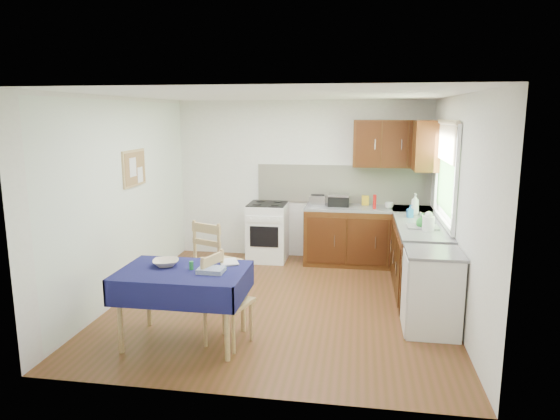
% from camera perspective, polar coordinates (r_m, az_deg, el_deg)
% --- Properties ---
extents(floor, '(4.20, 4.20, 0.00)m').
position_cam_1_polar(floor, '(6.25, 0.14, -10.55)').
color(floor, '#543516').
rests_on(floor, ground).
extents(ceiling, '(4.00, 4.20, 0.02)m').
position_cam_1_polar(ceiling, '(5.82, 0.15, 13.02)').
color(ceiling, white).
rests_on(ceiling, wall_back).
extents(wall_back, '(4.00, 0.02, 2.50)m').
position_cam_1_polar(wall_back, '(7.96, 2.49, 3.43)').
color(wall_back, white).
rests_on(wall_back, ground).
extents(wall_front, '(4.00, 0.02, 2.50)m').
position_cam_1_polar(wall_front, '(3.89, -4.66, -4.57)').
color(wall_front, white).
rests_on(wall_front, ground).
extents(wall_left, '(0.02, 4.20, 2.50)m').
position_cam_1_polar(wall_left, '(6.52, -17.50, 1.25)').
color(wall_left, white).
rests_on(wall_left, ground).
extents(wall_right, '(0.02, 4.20, 2.50)m').
position_cam_1_polar(wall_right, '(5.94, 19.58, 0.22)').
color(wall_right, white).
rests_on(wall_right, ground).
extents(base_cabinets, '(1.90, 2.30, 0.86)m').
position_cam_1_polar(base_cabinets, '(7.26, 12.39, -4.17)').
color(base_cabinets, '#381A09').
rests_on(base_cabinets, ground).
extents(worktop_back, '(1.90, 0.60, 0.04)m').
position_cam_1_polar(worktop_back, '(7.68, 10.02, 0.19)').
color(worktop_back, slate).
rests_on(worktop_back, base_cabinets).
extents(worktop_right, '(0.60, 1.70, 0.04)m').
position_cam_1_polar(worktop_right, '(6.60, 15.81, -1.82)').
color(worktop_right, slate).
rests_on(worktop_right, base_cabinets).
extents(worktop_corner, '(0.60, 0.60, 0.04)m').
position_cam_1_polar(worktop_corner, '(7.72, 14.85, 0.04)').
color(worktop_corner, slate).
rests_on(worktop_corner, base_cabinets).
extents(splashback, '(2.70, 0.02, 0.60)m').
position_cam_1_polar(splashback, '(7.91, 7.17, 2.93)').
color(splashback, '#F1E8CC').
rests_on(splashback, wall_back).
extents(upper_cabinets, '(1.20, 0.85, 0.70)m').
position_cam_1_polar(upper_cabinets, '(7.58, 13.88, 7.30)').
color(upper_cabinets, '#381A09').
rests_on(upper_cabinets, wall_back).
extents(stove, '(0.60, 0.61, 0.92)m').
position_cam_1_polar(stove, '(7.89, -1.42, -2.48)').
color(stove, white).
rests_on(stove, ground).
extents(window, '(0.04, 1.48, 1.26)m').
position_cam_1_polar(window, '(6.56, 18.47, 4.79)').
color(window, '#274F20').
rests_on(window, wall_right).
extents(fridge, '(0.58, 0.60, 0.89)m').
position_cam_1_polar(fridge, '(5.57, 16.98, -8.93)').
color(fridge, white).
rests_on(fridge, ground).
extents(corkboard, '(0.04, 0.62, 0.47)m').
position_cam_1_polar(corkboard, '(6.73, -16.32, 4.61)').
color(corkboard, '#A38451').
rests_on(corkboard, wall_left).
extents(dining_table, '(1.26, 0.85, 0.76)m').
position_cam_1_polar(dining_table, '(5.12, -11.00, -7.84)').
color(dining_table, '#0F103E').
rests_on(dining_table, ground).
extents(chair_far, '(0.60, 0.60, 1.04)m').
position_cam_1_polar(chair_far, '(6.15, -7.46, -5.58)').
color(chair_far, '#A38451').
rests_on(chair_far, ground).
extents(chair_near, '(0.52, 0.52, 0.93)m').
position_cam_1_polar(chair_near, '(5.09, -6.41, -9.83)').
color(chair_near, '#A38451').
rests_on(chair_near, ground).
extents(toaster, '(0.24, 0.15, 0.18)m').
position_cam_1_polar(toaster, '(7.65, 4.34, 1.08)').
color(toaster, '#B3B3B7').
rests_on(toaster, worktop_back).
extents(sandwich_press, '(0.32, 0.27, 0.18)m').
position_cam_1_polar(sandwich_press, '(7.69, 6.72, 1.14)').
color(sandwich_press, black).
rests_on(sandwich_press, worktop_back).
extents(sauce_bottle, '(0.05, 0.05, 0.21)m').
position_cam_1_polar(sauce_bottle, '(7.52, 10.76, 0.92)').
color(sauce_bottle, red).
rests_on(sauce_bottle, worktop_back).
extents(yellow_packet, '(0.12, 0.09, 0.14)m').
position_cam_1_polar(yellow_packet, '(7.82, 9.72, 1.08)').
color(yellow_packet, gold).
rests_on(yellow_packet, worktop_back).
extents(dish_rack, '(0.38, 0.29, 0.18)m').
position_cam_1_polar(dish_rack, '(6.43, 15.99, -1.77)').
color(dish_rack, gray).
rests_on(dish_rack, worktop_right).
extents(kettle, '(0.14, 0.14, 0.24)m').
position_cam_1_polar(kettle, '(6.26, 16.60, -1.34)').
color(kettle, white).
rests_on(kettle, worktop_right).
extents(cup, '(0.14, 0.14, 0.10)m').
position_cam_1_polar(cup, '(7.60, 12.36, 0.52)').
color(cup, silver).
rests_on(cup, worktop_back).
extents(soap_bottle_a, '(0.13, 0.13, 0.30)m').
position_cam_1_polar(soap_bottle_a, '(7.23, 15.17, 0.67)').
color(soap_bottle_a, white).
rests_on(soap_bottle_a, worktop_right).
extents(soap_bottle_b, '(0.09, 0.09, 0.17)m').
position_cam_1_polar(soap_bottle_b, '(7.02, 14.65, -0.12)').
color(soap_bottle_b, blue).
rests_on(soap_bottle_b, worktop_right).
extents(soap_bottle_c, '(0.20, 0.20, 0.18)m').
position_cam_1_polar(soap_bottle_c, '(6.42, 15.92, -1.16)').
color(soap_bottle_c, green).
rests_on(soap_bottle_c, worktop_right).
extents(plate_bowl, '(0.33, 0.33, 0.06)m').
position_cam_1_polar(plate_bowl, '(5.24, -12.92, -5.89)').
color(plate_bowl, beige).
rests_on(plate_bowl, dining_table).
extents(book, '(0.26, 0.30, 0.02)m').
position_cam_1_polar(book, '(5.23, -6.87, -6.01)').
color(book, white).
rests_on(book, dining_table).
extents(spice_jar, '(0.04, 0.04, 0.09)m').
position_cam_1_polar(spice_jar, '(5.06, -10.10, -6.26)').
color(spice_jar, '#25873C').
rests_on(spice_jar, dining_table).
extents(tea_towel, '(0.26, 0.20, 0.05)m').
position_cam_1_polar(tea_towel, '(4.96, -7.87, -6.81)').
color(tea_towel, navy).
rests_on(tea_towel, dining_table).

